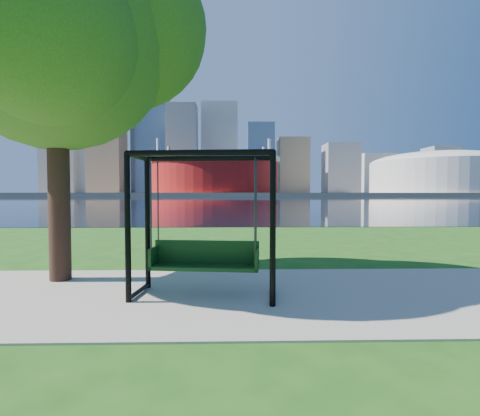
{
  "coord_description": "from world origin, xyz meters",
  "views": [
    {
      "loc": [
        -0.17,
        -6.7,
        1.72
      ],
      "look_at": [
        -0.0,
        0.0,
        1.45
      ],
      "focal_mm": 28.0,
      "sensor_mm": 36.0,
      "label": 1
    }
  ],
  "objects": [
    {
      "name": "ground",
      "position": [
        0.0,
        0.0,
        0.0
      ],
      "size": [
        900.0,
        900.0,
        0.0
      ],
      "primitive_type": "plane",
      "color": "#1E5114",
      "rests_on": "ground"
    },
    {
      "name": "path",
      "position": [
        0.0,
        -0.5,
        0.01
      ],
      "size": [
        120.0,
        4.0,
        0.03
      ],
      "primitive_type": "cube",
      "color": "#9E937F",
      "rests_on": "ground"
    },
    {
      "name": "river",
      "position": [
        0.0,
        102.0,
        0.01
      ],
      "size": [
        900.0,
        180.0,
        0.02
      ],
      "primitive_type": "cube",
      "color": "black",
      "rests_on": "ground"
    },
    {
      "name": "far_bank",
      "position": [
        0.0,
        306.0,
        1.0
      ],
      "size": [
        900.0,
        228.0,
        2.0
      ],
      "primitive_type": "cube",
      "color": "#937F60",
      "rests_on": "ground"
    },
    {
      "name": "stadium",
      "position": [
        -10.0,
        235.0,
        14.23
      ],
      "size": [
        83.0,
        83.0,
        32.0
      ],
      "color": "maroon",
      "rests_on": "far_bank"
    },
    {
      "name": "arena",
      "position": [
        135.0,
        235.0,
        15.87
      ],
      "size": [
        84.0,
        84.0,
        26.56
      ],
      "color": "beige",
      "rests_on": "far_bank"
    },
    {
      "name": "skyline",
      "position": [
        -4.27,
        319.39,
        35.89
      ],
      "size": [
        392.0,
        66.0,
        96.5
      ],
      "color": "gray",
      "rests_on": "far_bank"
    },
    {
      "name": "swing",
      "position": [
        -0.6,
        -0.57,
        1.15
      ],
      "size": [
        2.42,
        1.26,
        2.37
      ],
      "rotation": [
        0.0,
        0.0,
        -0.11
      ],
      "color": "black",
      "rests_on": "ground"
    },
    {
      "name": "park_tree",
      "position": [
        -3.54,
        0.67,
        4.88
      ],
      "size": [
        5.65,
        5.11,
        7.02
      ],
      "color": "black",
      "rests_on": "ground"
    }
  ]
}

